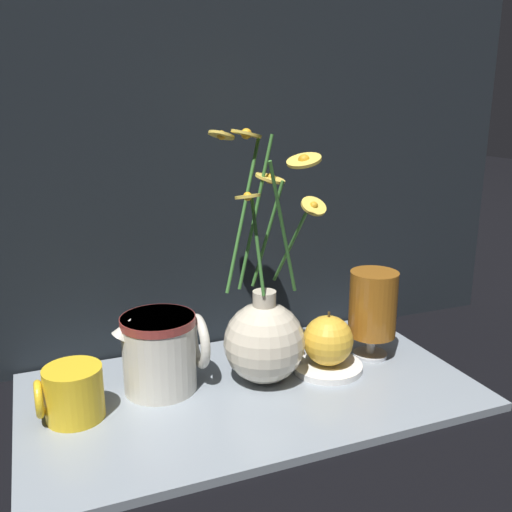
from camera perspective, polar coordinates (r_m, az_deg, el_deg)
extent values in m
plane|color=black|center=(0.87, -0.55, -13.77)|extent=(6.00, 6.00, 0.00)
cube|color=gray|center=(0.86, -0.55, -13.43)|extent=(0.65, 0.35, 0.01)
cube|color=black|center=(0.95, -5.28, 23.12)|extent=(1.15, 0.02, 1.10)
sphere|color=beige|center=(0.86, 0.82, -8.63)|extent=(0.12, 0.12, 0.12)
cylinder|color=beige|center=(0.83, 0.84, -4.68)|extent=(0.03, 0.03, 0.03)
cylinder|color=#3D7A33|center=(0.80, 0.16, 1.07)|extent=(0.02, 0.03, 0.14)
cylinder|color=#EAC64C|center=(0.78, -0.58, 6.00)|extent=(0.04, 0.04, 0.01)
sphere|color=gold|center=(0.78, -0.58, 6.00)|extent=(0.01, 0.01, 0.01)
cylinder|color=#3D7A33|center=(0.83, 3.33, 0.75)|extent=(0.02, 0.09, 0.12)
cylinder|color=#EAC64C|center=(0.84, 5.79, 4.99)|extent=(0.04, 0.04, 0.03)
sphere|color=gold|center=(0.84, 5.79, 4.99)|extent=(0.01, 0.01, 0.01)
cylinder|color=#3D7A33|center=(0.83, 1.14, 2.13)|extent=(0.04, 0.03, 0.16)
cylinder|color=#EAC64C|center=(0.83, 1.43, 7.77)|extent=(0.06, 0.06, 0.02)
sphere|color=gold|center=(0.83, 1.43, 7.77)|extent=(0.02, 0.02, 0.02)
cylinder|color=#3D7A33|center=(0.82, -1.30, 4.23)|extent=(0.07, 0.05, 0.22)
cylinder|color=#EAC64C|center=(0.83, -3.48, 11.97)|extent=(0.05, 0.05, 0.02)
sphere|color=gold|center=(0.83, -3.48, 11.97)|extent=(0.01, 0.01, 0.01)
cylinder|color=#3D7A33|center=(0.78, 2.72, 2.65)|extent=(0.06, 0.04, 0.19)
cylinder|color=#EAC64C|center=(0.75, 4.82, 9.50)|extent=(0.06, 0.06, 0.02)
sphere|color=gold|center=(0.75, 4.82, 9.50)|extent=(0.02, 0.02, 0.02)
cylinder|color=#3D7A33|center=(0.82, -0.06, 4.30)|extent=(0.06, 0.01, 0.22)
cylinder|color=#EAC64C|center=(0.83, -0.97, 12.13)|extent=(0.05, 0.05, 0.01)
sphere|color=gold|center=(0.83, -0.97, 12.13)|extent=(0.02, 0.02, 0.02)
cylinder|color=yellow|center=(0.81, -17.74, -12.91)|extent=(0.08, 0.08, 0.07)
torus|color=yellow|center=(0.81, -20.89, -13.23)|extent=(0.01, 0.05, 0.05)
cylinder|color=beige|center=(0.85, -9.64, -9.56)|extent=(0.11, 0.11, 0.11)
cylinder|color=maroon|center=(0.83, -9.80, -6.39)|extent=(0.11, 0.11, 0.01)
torus|color=beige|center=(0.86, -5.72, -8.46)|extent=(0.01, 0.08, 0.08)
cone|color=beige|center=(0.82, -12.86, -7.02)|extent=(0.04, 0.03, 0.04)
cylinder|color=silver|center=(0.97, 11.33, -9.62)|extent=(0.06, 0.06, 0.01)
cylinder|color=silver|center=(0.97, 11.39, -8.58)|extent=(0.01, 0.01, 0.03)
cylinder|color=#935619|center=(0.94, 11.62, -4.69)|extent=(0.08, 0.08, 0.11)
cylinder|color=white|center=(0.92, 7.12, -10.90)|extent=(0.11, 0.11, 0.01)
sphere|color=gold|center=(0.90, 7.21, -8.38)|extent=(0.08, 0.08, 0.08)
cylinder|color=#4C3819|center=(0.88, 7.31, -5.81)|extent=(0.00, 0.00, 0.01)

